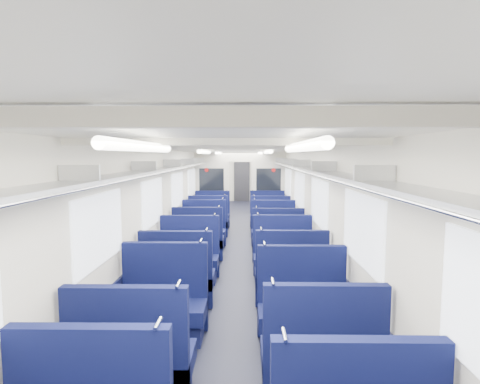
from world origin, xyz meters
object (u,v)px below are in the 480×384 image
object	(u,v)px
seat_8	(178,281)
seat_19	(268,217)
seat_9	(290,280)
seat_17	(270,224)
end_door	(242,180)
seat_7	(303,314)
seat_14	(204,233)
seat_18	(212,217)
seat_6	(163,308)
seat_10	(189,260)
seat_11	(283,260)
seat_12	(198,243)
seat_15	(274,233)
bulkhead	(240,187)
seat_5	(321,364)
seat_4	(132,367)
seat_13	(277,244)
seat_16	(209,223)

from	to	relation	value
seat_8	seat_19	xyz separation A→B (m)	(1.66, 5.82, 0.00)
seat_9	seat_17	distance (m)	4.59
end_door	seat_7	xyz separation A→B (m)	(0.83, -13.80, -0.64)
seat_14	seat_18	distance (m)	2.31
seat_6	seat_10	bearing A→B (deg)	90.00
seat_7	seat_11	size ratio (longest dim) A/B	1.00
seat_18	seat_19	world-z (taller)	same
seat_8	seat_10	bearing A→B (deg)	90.00
seat_11	seat_12	xyz separation A→B (m)	(-1.66, 1.28, 0.00)
seat_10	seat_12	world-z (taller)	same
seat_6	seat_12	xyz separation A→B (m)	(0.00, 3.44, 0.00)
seat_9	seat_15	size ratio (longest dim) A/B	1.00
bulkhead	seat_5	size ratio (longest dim) A/B	2.40
seat_10	seat_17	size ratio (longest dim) A/B	1.00
seat_11	seat_19	world-z (taller)	same
seat_6	seat_18	size ratio (longest dim) A/B	1.00
seat_10	bulkhead	bearing A→B (deg)	80.80
seat_5	seat_8	size ratio (longest dim) A/B	1.00
seat_6	seat_7	size ratio (longest dim) A/B	1.00
seat_4	seat_7	xyz separation A→B (m)	(1.66, 1.13, 0.00)
seat_6	seat_7	bearing A→B (deg)	-4.85
seat_5	seat_7	size ratio (longest dim) A/B	1.00
seat_4	seat_17	world-z (taller)	same
seat_10	seat_13	world-z (taller)	same
seat_13	seat_19	world-z (taller)	same
seat_9	seat_15	distance (m)	3.35
seat_12	seat_15	distance (m)	1.92
seat_4	seat_10	distance (m)	3.36
seat_11	seat_16	distance (m)	3.90
end_door	seat_12	bearing A→B (deg)	-94.64
seat_17	seat_15	bearing A→B (deg)	-90.00
seat_4	seat_8	world-z (taller)	same
seat_12	seat_17	size ratio (longest dim) A/B	1.00
seat_9	seat_10	bearing A→B (deg)	148.12
seat_6	seat_13	world-z (taller)	same
seat_8	seat_10	distance (m)	1.10
seat_8	seat_19	size ratio (longest dim) A/B	1.00
seat_9	seat_12	distance (m)	2.91
seat_11	seat_14	size ratio (longest dim) A/B	1.00
seat_14	seat_8	bearing A→B (deg)	-90.00
seat_6	seat_8	world-z (taller)	same
seat_5	seat_10	world-z (taller)	same
seat_5	seat_17	distance (m)	6.84
seat_6	seat_13	distance (m)	3.71
seat_5	seat_13	world-z (taller)	same
seat_8	seat_14	xyz separation A→B (m)	(0.00, 3.46, 0.00)
seat_11	seat_15	world-z (taller)	same
bulkhead	seat_5	world-z (taller)	bulkhead
seat_6	seat_11	bearing A→B (deg)	52.42
seat_14	seat_12	bearing A→B (deg)	-90.00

